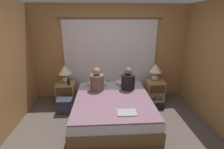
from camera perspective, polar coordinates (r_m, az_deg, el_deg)
name	(u,v)px	position (r m, az deg, el deg)	size (l,w,h in m)	color
ground_plane	(115,137)	(3.29, 1.14, -21.20)	(16.00, 16.00, 0.00)	#564C47
wall_back	(110,53)	(4.44, -0.65, 7.58)	(4.18, 0.06, 2.50)	#A37547
curtain_panel	(110,60)	(4.42, -0.60, 5.13)	(2.65, 0.02, 2.15)	silver
bed	(113,107)	(3.74, 0.29, -11.48)	(1.69, 2.02, 0.46)	brown
nightstand_left	(66,93)	(4.44, -15.74, -6.29)	(0.45, 0.45, 0.57)	tan
nightstand_right	(154,91)	(4.55, 14.70, -5.56)	(0.45, 0.45, 0.57)	tan
lamp_left	(65,71)	(4.29, -16.25, 1.13)	(0.33, 0.33, 0.45)	silver
lamp_right	(156,70)	(4.41, 15.06, 1.70)	(0.33, 0.33, 0.45)	silver
pillow_left	(97,83)	(4.32, -5.34, -2.89)	(0.53, 0.36, 0.12)	white
pillow_right	(125,82)	(4.36, 4.51, -2.68)	(0.53, 0.36, 0.12)	white
blanket_on_bed	(114,104)	(3.36, 0.63, -10.39)	(1.63, 1.37, 0.03)	slate
person_left_in_bed	(97,82)	(3.91, -5.27, -2.53)	(0.33, 0.33, 0.58)	brown
person_right_in_bed	(128,81)	(3.96, 5.65, -2.33)	(0.33, 0.33, 0.58)	black
beer_bottle_on_left_stand	(69,82)	(4.15, -15.01, -2.49)	(0.07, 0.07, 0.22)	black
laptop_on_bed	(127,112)	(3.06, 5.22, -13.15)	(0.35, 0.24, 0.02)	#9EA0A5
backpack_on_floor	(65,105)	(4.07, -16.23, -10.16)	(0.35, 0.27, 0.35)	#333D56
handbag_on_floor	(157,104)	(4.25, 15.70, -10.11)	(0.30, 0.17, 0.36)	black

